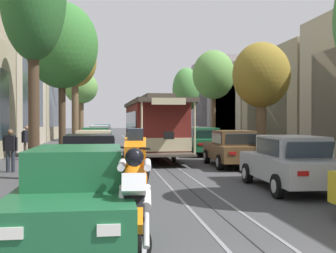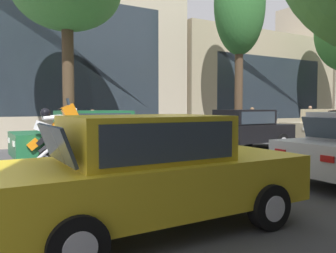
{
  "view_description": "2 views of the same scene",
  "coord_description": "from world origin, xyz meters",
  "px_view_note": "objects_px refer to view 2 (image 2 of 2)",
  "views": [
    {
      "loc": [
        -2.38,
        -3.83,
        2.06
      ],
      "look_at": [
        0.57,
        16.86,
        1.71
      ],
      "focal_mm": 44.99,
      "sensor_mm": 36.0,
      "label": 1
    },
    {
      "loc": [
        7.32,
        -0.01,
        1.7
      ],
      "look_at": [
        -3.01,
        6.19,
        1.01
      ],
      "focal_mm": 37.29,
      "sensor_mm": 36.0,
      "label": 2
    }
  ],
  "objects_px": {
    "fire_hydrant": "(45,145)",
    "pedestrian_on_left_pavement": "(310,118)",
    "parked_car_beige_mid_left": "(326,126)",
    "street_tree_kerb_left_second": "(240,6)",
    "parked_car_black_second_left": "(242,129)",
    "pedestrian_on_right_pavement": "(252,121)",
    "parked_car_yellow_near_right": "(151,172)",
    "motorcycle_with_rider": "(57,133)",
    "parked_car_green_near_left": "(90,136)",
    "pedestrian_crossing_far": "(92,128)"
  },
  "relations": [
    {
      "from": "pedestrian_on_left_pavement",
      "to": "parked_car_green_near_left",
      "type": "bearing_deg",
      "value": -76.63
    },
    {
      "from": "parked_car_green_near_left",
      "to": "parked_car_beige_mid_left",
      "type": "height_order",
      "value": "same"
    },
    {
      "from": "street_tree_kerb_left_second",
      "to": "motorcycle_with_rider",
      "type": "distance_m",
      "value": 10.82
    },
    {
      "from": "street_tree_kerb_left_second",
      "to": "fire_hydrant",
      "type": "bearing_deg",
      "value": -88.03
    },
    {
      "from": "parked_car_yellow_near_right",
      "to": "motorcycle_with_rider",
      "type": "height_order",
      "value": "motorcycle_with_rider"
    },
    {
      "from": "pedestrian_crossing_far",
      "to": "street_tree_kerb_left_second",
      "type": "bearing_deg",
      "value": 84.12
    },
    {
      "from": "parked_car_black_second_left",
      "to": "parked_car_beige_mid_left",
      "type": "xyz_separation_m",
      "value": [
        -0.01,
        5.36,
        0.0
      ]
    },
    {
      "from": "motorcycle_with_rider",
      "to": "pedestrian_on_left_pavement",
      "type": "height_order",
      "value": "motorcycle_with_rider"
    },
    {
      "from": "pedestrian_on_right_pavement",
      "to": "fire_hydrant",
      "type": "xyz_separation_m",
      "value": [
        1.55,
        -10.85,
        -0.52
      ]
    },
    {
      "from": "pedestrian_on_left_pavement",
      "to": "pedestrian_crossing_far",
      "type": "xyz_separation_m",
      "value": [
        0.88,
        -14.08,
        -0.09
      ]
    },
    {
      "from": "parked_car_yellow_near_right",
      "to": "pedestrian_crossing_far",
      "type": "distance_m",
      "value": 8.95
    },
    {
      "from": "parked_car_black_second_left",
      "to": "pedestrian_on_left_pavement",
      "type": "relative_size",
      "value": 2.53
    },
    {
      "from": "fire_hydrant",
      "to": "parked_car_yellow_near_right",
      "type": "bearing_deg",
      "value": -1.15
    },
    {
      "from": "parked_car_black_second_left",
      "to": "fire_hydrant",
      "type": "distance_m",
      "value": 7.38
    },
    {
      "from": "parked_car_green_near_left",
      "to": "fire_hydrant",
      "type": "distance_m",
      "value": 1.99
    },
    {
      "from": "pedestrian_on_left_pavement",
      "to": "parked_car_yellow_near_right",
      "type": "bearing_deg",
      "value": -59.4
    },
    {
      "from": "parked_car_green_near_left",
      "to": "parked_car_yellow_near_right",
      "type": "bearing_deg",
      "value": -10.57
    },
    {
      "from": "parked_car_beige_mid_left",
      "to": "street_tree_kerb_left_second",
      "type": "distance_m",
      "value": 6.95
    },
    {
      "from": "parked_car_yellow_near_right",
      "to": "street_tree_kerb_left_second",
      "type": "relative_size",
      "value": 0.5
    },
    {
      "from": "parked_car_yellow_near_right",
      "to": "fire_hydrant",
      "type": "bearing_deg",
      "value": 178.85
    },
    {
      "from": "parked_car_beige_mid_left",
      "to": "street_tree_kerb_left_second",
      "type": "relative_size",
      "value": 0.5
    },
    {
      "from": "parked_car_yellow_near_right",
      "to": "pedestrian_on_right_pavement",
      "type": "xyz_separation_m",
      "value": [
        -9.25,
        11.01,
        0.15
      ]
    },
    {
      "from": "street_tree_kerb_left_second",
      "to": "motorcycle_with_rider",
      "type": "relative_size",
      "value": 4.53
    },
    {
      "from": "parked_car_black_second_left",
      "to": "pedestrian_on_right_pavement",
      "type": "bearing_deg",
      "value": 131.0
    },
    {
      "from": "parked_car_black_second_left",
      "to": "pedestrian_crossing_far",
      "type": "bearing_deg",
      "value": -116.83
    },
    {
      "from": "parked_car_green_near_left",
      "to": "parked_car_black_second_left",
      "type": "distance_m",
      "value": 6.22
    },
    {
      "from": "pedestrian_on_left_pavement",
      "to": "street_tree_kerb_left_second",
      "type": "bearing_deg",
      "value": -77.78
    },
    {
      "from": "parked_car_beige_mid_left",
      "to": "pedestrian_on_right_pavement",
      "type": "bearing_deg",
      "value": -152.04
    },
    {
      "from": "parked_car_beige_mid_left",
      "to": "pedestrian_on_right_pavement",
      "type": "height_order",
      "value": "pedestrian_on_right_pavement"
    },
    {
      "from": "parked_car_black_second_left",
      "to": "street_tree_kerb_left_second",
      "type": "relative_size",
      "value": 0.51
    },
    {
      "from": "parked_car_green_near_left",
      "to": "pedestrian_on_right_pavement",
      "type": "relative_size",
      "value": 2.62
    },
    {
      "from": "motorcycle_with_rider",
      "to": "pedestrian_on_left_pavement",
      "type": "distance_m",
      "value": 16.87
    },
    {
      "from": "pedestrian_on_right_pavement",
      "to": "street_tree_kerb_left_second",
      "type": "bearing_deg",
      "value": -59.32
    },
    {
      "from": "pedestrian_on_left_pavement",
      "to": "pedestrian_on_right_pavement",
      "type": "height_order",
      "value": "pedestrian_on_left_pavement"
    },
    {
      "from": "parked_car_green_near_left",
      "to": "pedestrian_crossing_far",
      "type": "height_order",
      "value": "pedestrian_crossing_far"
    },
    {
      "from": "pedestrian_on_left_pavement",
      "to": "fire_hydrant",
      "type": "bearing_deg",
      "value": -83.32
    },
    {
      "from": "pedestrian_on_right_pavement",
      "to": "parked_car_green_near_left",
      "type": "bearing_deg",
      "value": -71.8
    },
    {
      "from": "parked_car_black_second_left",
      "to": "motorcycle_with_rider",
      "type": "bearing_deg",
      "value": -82.53
    },
    {
      "from": "parked_car_yellow_near_right",
      "to": "pedestrian_on_left_pavement",
      "type": "height_order",
      "value": "pedestrian_on_left_pavement"
    },
    {
      "from": "pedestrian_on_right_pavement",
      "to": "pedestrian_crossing_far",
      "type": "xyz_separation_m",
      "value": [
        0.55,
        -8.9,
        -0.05
      ]
    },
    {
      "from": "parked_car_beige_mid_left",
      "to": "motorcycle_with_rider",
      "type": "distance_m",
      "value": 12.81
    },
    {
      "from": "parked_car_black_second_left",
      "to": "parked_car_yellow_near_right",
      "type": "relative_size",
      "value": 1.01
    },
    {
      "from": "parked_car_beige_mid_left",
      "to": "pedestrian_on_right_pavement",
      "type": "xyz_separation_m",
      "value": [
        -3.18,
        -1.69,
        0.15
      ]
    },
    {
      "from": "pedestrian_crossing_far",
      "to": "motorcycle_with_rider",
      "type": "bearing_deg",
      "value": -31.12
    },
    {
      "from": "parked_car_black_second_left",
      "to": "motorcycle_with_rider",
      "type": "height_order",
      "value": "motorcycle_with_rider"
    },
    {
      "from": "fire_hydrant",
      "to": "pedestrian_on_left_pavement",
      "type": "bearing_deg",
      "value": 96.68
    },
    {
      "from": "street_tree_kerb_left_second",
      "to": "pedestrian_crossing_far",
      "type": "height_order",
      "value": "street_tree_kerb_left_second"
    },
    {
      "from": "parked_car_yellow_near_right",
      "to": "fire_hydrant",
      "type": "relative_size",
      "value": 5.21
    },
    {
      "from": "parked_car_beige_mid_left",
      "to": "street_tree_kerb_left_second",
      "type": "xyz_separation_m",
      "value": [
        -1.93,
        -3.79,
        5.5
      ]
    },
    {
      "from": "pedestrian_crossing_far",
      "to": "fire_hydrant",
      "type": "xyz_separation_m",
      "value": [
        1.0,
        -1.96,
        -0.48
      ]
    }
  ]
}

